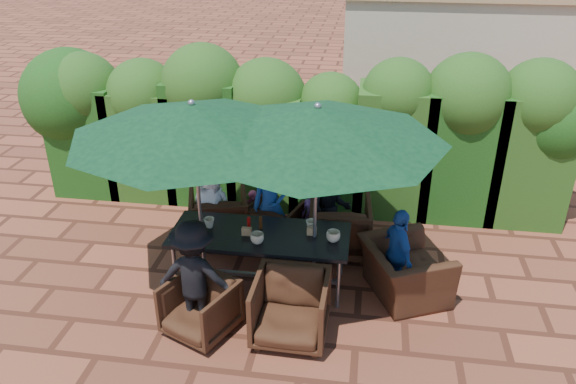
# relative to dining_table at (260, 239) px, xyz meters

# --- Properties ---
(ground) EXTENTS (80.00, 80.00, 0.00)m
(ground) POSITION_rel_dining_table_xyz_m (0.16, 0.06, -0.67)
(ground) COLOR brown
(ground) RESTS_ON ground
(dining_table) EXTENTS (2.23, 0.90, 0.75)m
(dining_table) POSITION_rel_dining_table_xyz_m (0.00, 0.00, 0.00)
(dining_table) COLOR black
(dining_table) RESTS_ON ground
(umbrella_left) EXTENTS (2.91, 2.91, 2.46)m
(umbrella_left) POSITION_rel_dining_table_xyz_m (-0.73, -0.06, 1.54)
(umbrella_left) COLOR gray
(umbrella_left) RESTS_ON ground
(umbrella_right) EXTENTS (2.99, 2.99, 2.46)m
(umbrella_right) POSITION_rel_dining_table_xyz_m (0.68, 0.03, 1.54)
(umbrella_right) COLOR gray
(umbrella_right) RESTS_ON ground
(chair_far_left) EXTENTS (0.99, 0.96, 0.84)m
(chair_far_left) POSITION_rel_dining_table_xyz_m (-0.81, 1.00, -0.26)
(chair_far_left) COLOR black
(chair_far_left) RESTS_ON ground
(chair_far_mid) EXTENTS (0.86, 0.83, 0.71)m
(chair_far_mid) POSITION_rel_dining_table_xyz_m (0.00, 1.01, -0.32)
(chair_far_mid) COLOR black
(chair_far_mid) RESTS_ON ground
(chair_far_right) EXTENTS (0.89, 0.84, 0.86)m
(chair_far_right) POSITION_rel_dining_table_xyz_m (0.95, 0.93, -0.24)
(chair_far_right) COLOR black
(chair_far_right) RESTS_ON ground
(chair_near_left) EXTENTS (0.92, 0.89, 0.73)m
(chair_near_left) POSITION_rel_dining_table_xyz_m (-0.50, -1.02, -0.31)
(chair_near_left) COLOR black
(chair_near_left) RESTS_ON ground
(chair_near_right) EXTENTS (0.83, 0.78, 0.84)m
(chair_near_right) POSITION_rel_dining_table_xyz_m (0.53, -0.94, -0.25)
(chair_near_right) COLOR black
(chair_near_right) RESTS_ON ground
(chair_end_right) EXTENTS (1.05, 1.23, 0.91)m
(chair_end_right) POSITION_rel_dining_table_xyz_m (1.81, 0.06, -0.22)
(chair_end_right) COLOR black
(chair_end_right) RESTS_ON ground
(adult_far_left) EXTENTS (0.62, 0.40, 1.21)m
(adult_far_left) POSITION_rel_dining_table_xyz_m (-0.86, 0.86, -0.07)
(adult_far_left) COLOR white
(adult_far_left) RESTS_ON ground
(adult_far_mid) EXTENTS (0.57, 0.51, 1.36)m
(adult_far_mid) POSITION_rel_dining_table_xyz_m (-0.02, 0.87, 0.01)
(adult_far_mid) COLOR #1D4CA1
(adult_far_mid) RESTS_ON ground
(adult_far_right) EXTENTS (0.62, 0.41, 1.23)m
(adult_far_right) POSITION_rel_dining_table_xyz_m (0.79, 1.02, -0.06)
(adult_far_right) COLOR black
(adult_far_right) RESTS_ON ground
(adult_near_left) EXTENTS (0.88, 0.41, 1.37)m
(adult_near_left) POSITION_rel_dining_table_xyz_m (-0.56, -0.91, 0.01)
(adult_near_left) COLOR black
(adult_near_left) RESTS_ON ground
(adult_end_right) EXTENTS (0.58, 0.77, 1.17)m
(adult_end_right) POSITION_rel_dining_table_xyz_m (1.71, 0.06, -0.09)
(adult_end_right) COLOR #1D4CA1
(adult_end_right) RESTS_ON ground
(child_left) EXTENTS (0.34, 0.31, 0.76)m
(child_left) POSITION_rel_dining_table_xyz_m (-0.34, 1.12, -0.30)
(child_left) COLOR #D74B72
(child_left) RESTS_ON ground
(child_right) EXTENTS (0.35, 0.32, 0.84)m
(child_right) POSITION_rel_dining_table_xyz_m (0.52, 1.11, -0.26)
(child_right) COLOR #8E51B0
(child_right) RESTS_ON ground
(pedestrian_a) EXTENTS (1.53, 1.35, 1.62)m
(pedestrian_a) POSITION_rel_dining_table_xyz_m (1.63, 4.23, 0.13)
(pedestrian_a) COLOR #267E22
(pedestrian_a) RESTS_ON ground
(pedestrian_b) EXTENTS (0.78, 0.48, 1.62)m
(pedestrian_b) POSITION_rel_dining_table_xyz_m (2.79, 4.38, 0.13)
(pedestrian_b) COLOR #D74B72
(pedestrian_b) RESTS_ON ground
(pedestrian_c) EXTENTS (1.19, 1.11, 1.75)m
(pedestrian_c) POSITION_rel_dining_table_xyz_m (3.78, 4.33, 0.20)
(pedestrian_c) COLOR gray
(pedestrian_c) RESTS_ON ground
(cup_a) EXTENTS (0.16, 0.16, 0.13)m
(cup_a) POSITION_rel_dining_table_xyz_m (-0.91, -0.18, 0.14)
(cup_a) COLOR beige
(cup_a) RESTS_ON dining_table
(cup_b) EXTENTS (0.14, 0.14, 0.13)m
(cup_b) POSITION_rel_dining_table_xyz_m (-0.66, 0.06, 0.14)
(cup_b) COLOR beige
(cup_b) RESTS_ON dining_table
(cup_c) EXTENTS (0.17, 0.17, 0.13)m
(cup_c) POSITION_rel_dining_table_xyz_m (0.01, -0.22, 0.14)
(cup_c) COLOR beige
(cup_c) RESTS_ON dining_table
(cup_d) EXTENTS (0.14, 0.14, 0.13)m
(cup_d) POSITION_rel_dining_table_xyz_m (0.62, 0.20, 0.14)
(cup_d) COLOR beige
(cup_d) RESTS_ON dining_table
(cup_e) EXTENTS (0.17, 0.17, 0.14)m
(cup_e) POSITION_rel_dining_table_xyz_m (0.92, -0.04, 0.14)
(cup_e) COLOR beige
(cup_e) RESTS_ON dining_table
(ketchup_bottle) EXTENTS (0.04, 0.04, 0.17)m
(ketchup_bottle) POSITION_rel_dining_table_xyz_m (-0.16, 0.09, 0.16)
(ketchup_bottle) COLOR #B20C0A
(ketchup_bottle) RESTS_ON dining_table
(sauce_bottle) EXTENTS (0.04, 0.04, 0.17)m
(sauce_bottle) POSITION_rel_dining_table_xyz_m (-0.01, 0.12, 0.16)
(sauce_bottle) COLOR #4C230C
(sauce_bottle) RESTS_ON dining_table
(serving_tray) EXTENTS (0.35, 0.25, 0.02)m
(serving_tray) POSITION_rel_dining_table_xyz_m (-0.88, -0.21, 0.08)
(serving_tray) COLOR #A37F4F
(serving_tray) RESTS_ON dining_table
(number_block_left) EXTENTS (0.12, 0.06, 0.10)m
(number_block_left) POSITION_rel_dining_table_xyz_m (-0.15, -0.06, 0.13)
(number_block_left) COLOR tan
(number_block_left) RESTS_ON dining_table
(number_block_right) EXTENTS (0.12, 0.06, 0.10)m
(number_block_right) POSITION_rel_dining_table_xyz_m (0.64, 0.07, 0.13)
(number_block_right) COLOR tan
(number_block_right) RESTS_ON dining_table
(hedge_wall) EXTENTS (9.10, 1.60, 2.57)m
(hedge_wall) POSITION_rel_dining_table_xyz_m (0.03, 2.38, 0.72)
(hedge_wall) COLOR #16360E
(hedge_wall) RESTS_ON ground
(building) EXTENTS (6.20, 3.08, 3.20)m
(building) POSITION_rel_dining_table_xyz_m (3.66, 7.06, 0.93)
(building) COLOR #C7B294
(building) RESTS_ON ground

